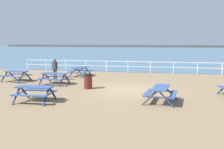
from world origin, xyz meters
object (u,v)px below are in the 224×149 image
picnic_table_near_left (54,76)px  picnic_table_seaward (80,70)px  picnic_table_mid_centre (35,90)px  litter_bin (88,81)px  picnic_table_far_right (16,73)px  picnic_table_far_left (161,91)px  visitor (55,68)px

picnic_table_near_left → picnic_table_seaward: size_ratio=1.00×
picnic_table_mid_centre → litter_bin: bearing=63.8°
picnic_table_near_left → picnic_table_far_right: size_ratio=0.96×
picnic_table_mid_centre → picnic_table_far_right: (-4.36, 5.25, 0.00)m
picnic_table_seaward → picnic_table_mid_centre: bearing=-170.4°
picnic_table_near_left → litter_bin: size_ratio=2.08×
picnic_table_far_left → picnic_table_seaward: same height
visitor → litter_bin: bearing=-108.0°
picnic_table_mid_centre → picnic_table_seaward: (-0.39, 8.45, 0.00)m
picnic_table_far_left → picnic_table_seaward: size_ratio=1.02×
litter_bin → picnic_table_far_left: bearing=-30.0°
picnic_table_near_left → visitor: visitor is taller
picnic_table_far_right → visitor: size_ratio=1.23×
picnic_table_near_left → picnic_table_mid_centre: same height
picnic_table_mid_centre → picnic_table_far_left: 6.25m
picnic_table_far_left → picnic_table_seaward: bearing=50.2°
litter_bin → picnic_table_seaward: bearing=113.3°
picnic_table_seaward → picnic_table_far_left: bearing=-131.6°
picnic_table_far_left → picnic_table_far_right: same height
picnic_table_near_left → picnic_table_far_left: size_ratio=0.98×
picnic_table_far_left → picnic_table_seaward: (-6.55, 7.43, 0.00)m
picnic_table_far_left → litter_bin: size_ratio=2.11×
picnic_table_seaward → litter_bin: 5.29m
picnic_table_far_left → picnic_table_far_right: bearing=76.8°
picnic_table_near_left → picnic_table_seaward: same height
picnic_table_near_left → picnic_table_far_left: same height
picnic_table_seaward → picnic_table_far_right: bearing=135.9°
picnic_table_seaward → visitor: bearing=158.5°
picnic_table_mid_centre → litter_bin: (1.70, 3.60, -0.10)m
picnic_table_seaward → visitor: (-1.26, -2.33, 0.36)m
picnic_table_seaward → litter_bin: size_ratio=2.07×
picnic_table_mid_centre → litter_bin: litter_bin is taller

